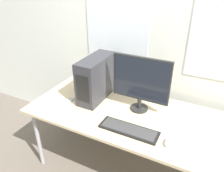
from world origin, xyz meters
TOP-DOWN VIEW (x-y plane):
  - wall_back at (0.00, 0.98)m, footprint 8.00×0.07m
  - desk at (0.00, 0.43)m, footprint 2.22×0.85m
  - pc_tower at (-0.57, 0.54)m, footprint 0.19×0.49m
  - monitor_main at (-0.10, 0.53)m, footprint 0.53×0.17m
  - keyboard at (-0.06, 0.19)m, footprint 0.50×0.16m
  - mouse at (0.26, 0.19)m, footprint 0.05×0.11m
  - cell_phone at (-0.78, 0.32)m, footprint 0.06×0.15m

SIDE VIEW (x-z plane):
  - desk at x=0.00m, z-range 0.33..1.06m
  - cell_phone at x=-0.78m, z-range 0.74..0.75m
  - keyboard at x=-0.06m, z-range 0.74..0.76m
  - mouse at x=0.26m, z-range 0.74..0.77m
  - pc_tower at x=-0.57m, z-range 0.74..1.17m
  - monitor_main at x=-0.10m, z-range 0.77..1.30m
  - wall_back at x=0.00m, z-range 0.00..2.70m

